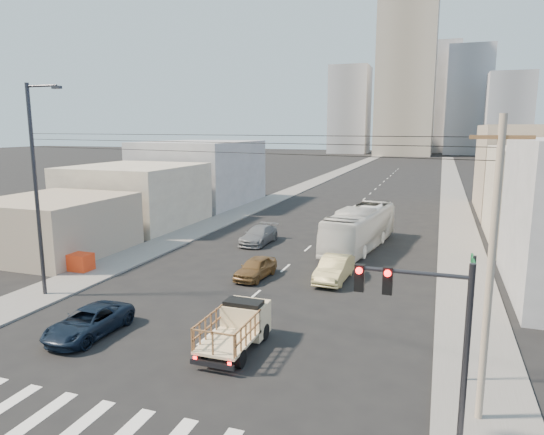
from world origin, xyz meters
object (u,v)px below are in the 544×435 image
Objects in this scene: sedan_tan at (334,269)px; traffic_signal at (428,326)px; sedan_brown at (256,268)px; green_sign at (471,289)px; flatbed_pickup at (236,325)px; city_bus at (360,228)px; navy_pickup at (89,322)px; sedan_grey at (259,235)px; streetlamp_left at (37,186)px; crate_stack at (78,262)px; utility_pole at (491,270)px.

sedan_tan is 0.79× the size of traffic_signal.
sedan_brown is 15.97m from green_sign.
flatbed_pickup is 0.93× the size of sedan_tan.
city_bus is 2.00× the size of traffic_signal.
city_bus is 3.01× the size of sedan_brown.
navy_pickup is 23.18m from city_bus.
city_bus is 2.40× the size of green_sign.
green_sign reaches higher than sedan_grey.
city_bus is at bearing 48.91° from streetlamp_left.
green_sign is at bearing 5.37° from navy_pickup.
traffic_signal is at bearing -66.77° from sedan_tan.
city_bus is 23.77m from streetlamp_left.
green_sign is at bearing -48.20° from sedan_grey.
green_sign is (9.40, 0.15, 2.65)m from flatbed_pickup.
city_bus is at bearing 91.79° from sedan_tan.
crate_stack is (-24.16, 7.07, -3.05)m from green_sign.
sedan_tan is at bearing 110.65° from traffic_signal.
flatbed_pickup is at bearing 9.57° from navy_pickup.
crate_stack is (-22.77, 12.07, -3.39)m from traffic_signal.
crate_stack is at bearing 152.07° from traffic_signal.
utility_pole is 26.68m from crate_stack.
flatbed_pickup is at bearing -88.46° from city_bus.
sedan_brown is 0.80× the size of sedan_grey.
utility_pole is at bearing -82.33° from green_sign.
sedan_tan reaches higher than crate_stack.
streetlamp_left reaches higher than flatbed_pickup.
crate_stack is at bearing 134.24° from navy_pickup.
streetlamp_left is (-7.02, -16.31, 5.71)m from sedan_grey.
sedan_grey is 0.50× the size of utility_pole.
flatbed_pickup is 9.82m from traffic_signal.
sedan_grey is (-3.23, 9.10, 0.04)m from sedan_brown.
crate_stack is at bearing 158.67° from utility_pole.
city_bus is 2.55× the size of sedan_tan.
traffic_signal is (5.98, -15.87, 3.30)m from sedan_tan.
green_sign reaches higher than navy_pickup.
crate_stack is (-8.62, -11.74, -0.03)m from sedan_grey.
city_bus is at bearing 37.52° from crate_stack.
flatbed_pickup is 20.33m from city_bus.
sedan_brown is at bearing -164.20° from sedan_tan.
streetlamp_left is at bearing 160.47° from traffic_signal.
green_sign is (7.25, -20.05, 2.07)m from city_bus.
traffic_signal is 22.58m from streetlamp_left.
streetlamp_left reaches higher than utility_pole.
sedan_brown is at bearing 35.12° from streetlamp_left.
sedan_tan is at bearing 119.98° from utility_pole.
sedan_tan is 17.28m from traffic_signal.
sedan_tan is at bearing 12.75° from crate_stack.
green_sign is at bearing 74.45° from traffic_signal.
navy_pickup is 0.93× the size of green_sign.
green_sign is (7.38, -10.87, 2.97)m from sedan_tan.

